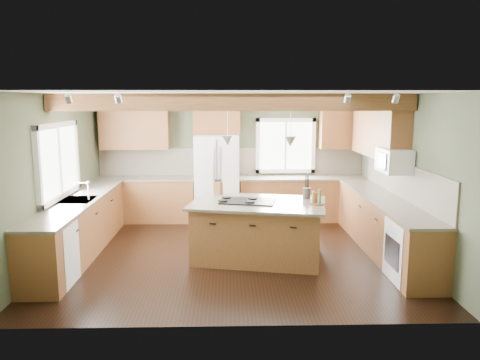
{
  "coord_description": "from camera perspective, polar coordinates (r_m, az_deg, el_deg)",
  "views": [
    {
      "loc": [
        -0.07,
        -7.39,
        2.5
      ],
      "look_at": [
        0.13,
        0.3,
        1.19
      ],
      "focal_mm": 35.0,
      "sensor_mm": 36.0,
      "label": 1
    }
  ],
  "objects": [
    {
      "name": "upper_cab_back_left",
      "position": [
        9.92,
        -12.72,
        6.28
      ],
      "size": [
        1.4,
        0.35,
        0.9
      ],
      "primitive_type": "cube",
      "color": "brown",
      "rests_on": "wall_back"
    },
    {
      "name": "island",
      "position": [
        7.47,
        2.21,
        -6.3
      ],
      "size": [
        2.14,
        1.55,
        0.88
      ],
      "primitive_type": "cube",
      "rotation": [
        0.0,
        0.0,
        -0.2
      ],
      "color": "brown",
      "rests_on": "floor"
    },
    {
      "name": "window_back",
      "position": [
        9.99,
        5.56,
        4.19
      ],
      "size": [
        1.1,
        0.04,
        1.0
      ],
      "primitive_type": "cube",
      "color": "white",
      "rests_on": "wall_back"
    },
    {
      "name": "counter_left",
      "position": [
        7.99,
        -19.17,
        -2.4
      ],
      "size": [
        0.64,
        3.74,
        0.04
      ],
      "primitive_type": "cube",
      "color": "#4B4337",
      "rests_on": "base_cab_left"
    },
    {
      "name": "window_left",
      "position": [
        7.97,
        -21.35,
        2.19
      ],
      "size": [
        0.04,
        1.6,
        1.05
      ],
      "primitive_type": "cube",
      "color": "white",
      "rests_on": "wall_left"
    },
    {
      "name": "soffit_trim",
      "position": [
        9.79,
        -1.08,
        9.93
      ],
      "size": [
        5.55,
        0.2,
        0.1
      ],
      "primitive_type": "cube",
      "color": "#4D2A16",
      "rests_on": "ceiling"
    },
    {
      "name": "base_cab_back_left",
      "position": [
        9.96,
        -11.4,
        -2.44
      ],
      "size": [
        2.02,
        0.6,
        0.88
      ],
      "primitive_type": "cube",
      "color": "brown",
      "rests_on": "floor"
    },
    {
      "name": "ceiling_beam",
      "position": [
        7.17,
        -0.92,
        9.46
      ],
      "size": [
        5.55,
        0.26,
        0.26
      ],
      "primitive_type": "cube",
      "color": "#4D2A16",
      "rests_on": "ceiling"
    },
    {
      "name": "microwave",
      "position": [
        7.86,
        18.26,
        2.27
      ],
      "size": [
        0.4,
        0.7,
        0.38
      ],
      "primitive_type": "cube",
      "color": "white",
      "rests_on": "wall_right"
    },
    {
      "name": "upper_cab_over_fridge",
      "position": [
        9.72,
        -2.86,
        7.62
      ],
      "size": [
        0.96,
        0.35,
        0.7
      ],
      "primitive_type": "cube",
      "color": "brown",
      "rests_on": "wall_back"
    },
    {
      "name": "island_top",
      "position": [
        7.36,
        2.23,
        -2.86
      ],
      "size": [
        2.29,
        1.71,
        0.04
      ],
      "primitive_type": "cube",
      "rotation": [
        0.0,
        0.0,
        -0.2
      ],
      "color": "#4B4337",
      "rests_on": "island"
    },
    {
      "name": "pendant_right",
      "position": [
        7.16,
        6.15,
        4.68
      ],
      "size": [
        0.18,
        0.18,
        0.16
      ],
      "primitive_type": "cone",
      "rotation": [
        3.14,
        0.0,
        0.0
      ],
      "color": "#B2B2B7",
      "rests_on": "ceiling"
    },
    {
      "name": "counter_right",
      "position": [
        8.03,
        17.24,
        -2.23
      ],
      "size": [
        0.64,
        3.74,
        0.04
      ],
      "primitive_type": "cube",
      "color": "#4B4337",
      "rests_on": "base_cab_right"
    },
    {
      "name": "floor",
      "position": [
        7.8,
        -0.89,
        -9.0
      ],
      "size": [
        5.6,
        5.6,
        0.0
      ],
      "primitive_type": "plane",
      "color": "black",
      "rests_on": "ground"
    },
    {
      "name": "sink",
      "position": [
        7.98,
        -19.17,
        -2.37
      ],
      "size": [
        0.5,
        0.65,
        0.03
      ],
      "primitive_type": "cube",
      "color": "#262628",
      "rests_on": "counter_left"
    },
    {
      "name": "wall_back",
      "position": [
        9.96,
        -1.06,
        2.78
      ],
      "size": [
        5.6,
        0.0,
        5.6
      ],
      "primitive_type": "plane",
      "rotation": [
        1.57,
        0.0,
        0.0
      ],
      "color": "#434B35",
      "rests_on": "ground"
    },
    {
      "name": "refrigerator",
      "position": [
        9.64,
        -2.82,
        0.14
      ],
      "size": [
        0.9,
        0.74,
        1.8
      ],
      "primitive_type": "cube",
      "color": "white",
      "rests_on": "floor"
    },
    {
      "name": "backsplash_back",
      "position": [
        9.96,
        -1.06,
        2.25
      ],
      "size": [
        5.58,
        0.03,
        0.58
      ],
      "primitive_type": "cube",
      "color": "brown",
      "rests_on": "wall_back"
    },
    {
      "name": "knife_block",
      "position": [
        7.95,
        -2.68,
        -1.0
      ],
      "size": [
        0.16,
        0.14,
        0.21
      ],
      "primitive_type": "cube",
      "rotation": [
        0.0,
        0.0,
        -0.51
      ],
      "color": "brown",
      "rests_on": "island_top"
    },
    {
      "name": "upper_cab_back_corner",
      "position": [
        10.01,
        12.29,
        6.33
      ],
      "size": [
        0.9,
        0.35,
        0.9
      ],
      "primitive_type": "cube",
      "color": "brown",
      "rests_on": "wall_back"
    },
    {
      "name": "upper_cab_right",
      "position": [
        8.73,
        16.59,
        5.69
      ],
      "size": [
        0.35,
        2.2,
        0.9
      ],
      "primitive_type": "cube",
      "color": "brown",
      "rests_on": "wall_right"
    },
    {
      "name": "counter_back_right",
      "position": [
        9.84,
        7.66,
        0.26
      ],
      "size": [
        2.66,
        0.64,
        0.04
      ],
      "primitive_type": "cube",
      "color": "#4B4337",
      "rests_on": "base_cab_back_right"
    },
    {
      "name": "base_cab_right",
      "position": [
        8.13,
        17.08,
        -5.41
      ],
      "size": [
        0.6,
        3.7,
        0.88
      ],
      "primitive_type": "cube",
      "color": "brown",
      "rests_on": "floor"
    },
    {
      "name": "dishwasher",
      "position": [
        6.91,
        -22.13,
        -8.46
      ],
      "size": [
        0.6,
        0.6,
        0.84
      ],
      "primitive_type": "cube",
      "color": "white",
      "rests_on": "floor"
    },
    {
      "name": "faucet",
      "position": [
        7.9,
        -17.99,
        -1.35
      ],
      "size": [
        0.02,
        0.02,
        0.28
      ],
      "primitive_type": "cylinder",
      "color": "#B2B2B7",
      "rests_on": "sink"
    },
    {
      "name": "base_cab_left",
      "position": [
        8.09,
        -18.99,
        -5.59
      ],
      "size": [
        0.6,
        3.7,
        0.88
      ],
      "primitive_type": "cube",
      "color": "brown",
      "rests_on": "floor"
    },
    {
      "name": "wall_right",
      "position": [
        8.02,
        19.53,
        0.53
      ],
      "size": [
        0.0,
        5.0,
        5.0
      ],
      "primitive_type": "plane",
      "rotation": [
        1.57,
        0.0,
        -1.57
      ],
      "color": "#434B35",
      "rests_on": "ground"
    },
    {
      "name": "ceiling",
      "position": [
        7.39,
        -0.94,
        10.48
      ],
      "size": [
        5.6,
        5.6,
        0.0
      ],
      "primitive_type": "plane",
      "rotation": [
        3.14,
        0.0,
        0.0
      ],
      "color": "silver",
      "rests_on": "wall_back"
    },
    {
      "name": "bottle_tray",
      "position": [
        7.29,
        9.34,
        -2.05
      ],
      "size": [
        0.25,
        0.25,
        0.22
      ],
      "primitive_type": null,
      "rotation": [
        0.0,
        0.0,
        -0.01
      ],
      "color": "brown",
      "rests_on": "island_top"
    },
    {
      "name": "cooktop",
      "position": [
        7.38,
        0.98,
        -2.59
      ],
      "size": [
        0.94,
        0.72,
        0.02
      ],
      "primitive_type": "cube",
      "rotation": [
        0.0,
        0.0,
        -0.2
      ],
      "color": "black",
      "rests_on": "island_top"
    },
    {
      "name": "oven",
      "position": [
        6.97,
        20.39,
        -8.21
      ],
      "size": [
        0.6,
        0.72,
        0.84
      ],
      "primitive_type": "cube",
      "color": "white",
      "rests_on": "floor"
    },
    {
      "name": "counter_back_left",
      "position": [
        9.87,
        -11.49,
        0.17
      ],
      "size": [
        2.06,
        0.64,
        0.04
      ],
      "primitive_type": "cube",
      "color": "#4B4337",
      "rests_on": "base_cab_back_left"
    },
    {
      "name": "backsplash_right",
      "position": [
        8.07,
        19.27,
        -0.04
      ],
      "size": [
        0.03,
        3.7,
        0.58
      ],
      "primitive_type": "cube",
      "color": "brown",
      "rests_on": "wall_right"
    },
    {
      "name": "wall_left",
      "position": [
        7.97,
        -21.49,
        0.36
      ],
      "size": [
        0.0,
        5.0,
        5.0
      ],
      "primitive_type": "plane",
      "rotation": [
        1.57,
        0.0,
        1.57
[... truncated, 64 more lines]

